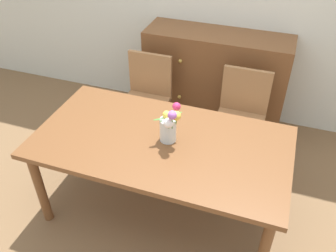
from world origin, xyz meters
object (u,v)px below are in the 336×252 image
flower_vase (169,125)px  chair_left (147,95)px  dining_table (161,149)px  chair_right (241,113)px  dresser (215,80)px

flower_vase → chair_left: bearing=122.2°
dining_table → chair_right: (0.45, 0.82, -0.13)m
chair_right → dining_table: bearing=61.2°
chair_left → flower_vase: size_ratio=2.95×
dining_table → chair_left: size_ratio=2.02×
chair_right → dresser: (-0.36, 0.51, -0.02)m
dining_table → flower_vase: bearing=12.3°
chair_right → flower_vase: flower_vase is taller
chair_left → flower_vase: bearing=122.2°
flower_vase → dresser: bearing=88.5°
chair_right → dresser: bearing=-54.9°
dresser → dining_table: bearing=-93.9°
dresser → flower_vase: 1.37m
flower_vase → dining_table: bearing=-167.7°
dining_table → chair_right: size_ratio=2.02×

